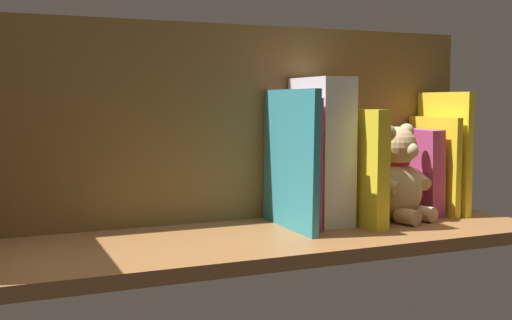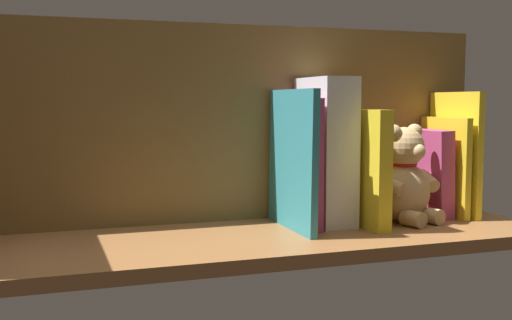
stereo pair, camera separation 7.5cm
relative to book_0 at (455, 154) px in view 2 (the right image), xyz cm
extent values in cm
cube|color=brown|center=(43.00, 4.83, -13.15)|extent=(101.80, 31.77, 2.20)
cube|color=brown|center=(43.00, -8.81, 6.15)|extent=(101.80, 1.50, 36.39)
cube|color=yellow|center=(0.00, 0.00, 0.00)|extent=(1.36, 15.31, 24.10)
cube|color=yellow|center=(2.18, -0.23, -2.45)|extent=(1.28, 14.85, 19.19)
cube|color=#B23F72|center=(5.20, -1.20, -3.65)|extent=(3.58, 12.92, 16.88)
ellipsoid|color=tan|center=(13.59, 3.17, -6.55)|extent=(12.65, 11.90, 10.99)
sphere|color=tan|center=(13.59, 3.17, 1.78)|extent=(7.56, 7.56, 7.56)
sphere|color=tan|center=(10.87, 2.37, 4.62)|extent=(2.92, 2.92, 2.92)
sphere|color=tan|center=(16.31, 3.96, 4.62)|extent=(2.92, 2.92, 2.92)
sphere|color=#DBB77F|center=(12.69, 6.25, 1.21)|extent=(2.92, 2.92, 2.92)
cylinder|color=tan|center=(8.19, 3.02, -4.63)|extent=(2.92, 5.56, 4.07)
cylinder|color=tan|center=(18.22, 5.95, -4.63)|extent=(5.27, 5.88, 4.07)
cylinder|color=tan|center=(9.91, 6.96, -10.59)|extent=(3.96, 4.78, 2.92)
cylinder|color=tan|center=(14.65, 8.35, -10.59)|extent=(3.96, 4.78, 2.92)
torus|color=red|center=(13.59, 3.17, -1.23)|extent=(6.22, 6.22, 0.86)
cube|color=yellow|center=(22.45, 2.17, -1.61)|extent=(2.62, 19.65, 20.87)
cube|color=silver|center=(27.83, -0.31, 1.25)|extent=(6.44, 14.50, 26.60)
cube|color=#B23F72|center=(32.92, 0.11, -0.63)|extent=(2.03, 15.52, 22.84)
cube|color=teal|center=(35.42, 2.22, 0.13)|extent=(1.60, 19.75, 24.38)
camera|label=1|loc=(83.87, 100.66, 10.26)|focal=44.07mm
camera|label=2|loc=(76.89, 103.34, 10.26)|focal=44.07mm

